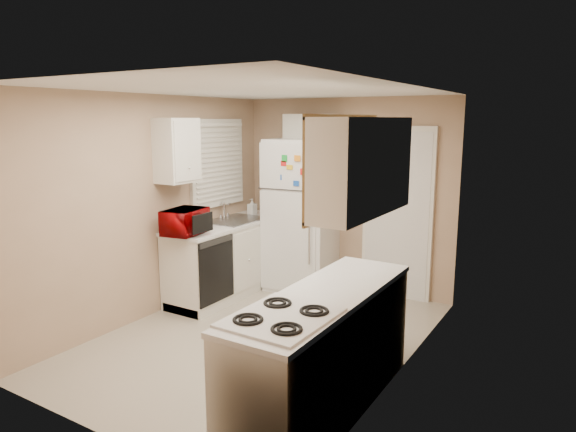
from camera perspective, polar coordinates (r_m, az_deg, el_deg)
The scene contains 19 objects.
floor at distance 5.25m, azimuth -2.92°, elevation -13.31°, with size 3.80×3.80×0.00m, color #C0B5A3.
ceiling at distance 4.80m, azimuth -3.20°, elevation 13.84°, with size 3.80×3.80×0.00m, color white.
wall_left at distance 5.78m, azimuth -14.58°, elevation 1.04°, with size 3.80×3.80×0.00m, color tan.
wall_right at distance 4.27m, azimuth 12.66°, elevation -2.21°, with size 3.80×3.80×0.00m, color tan.
wall_back at distance 6.52m, azimuth 6.42°, elevation 2.38°, with size 2.80×2.80×0.00m, color tan.
wall_front at distance 3.53m, azimuth -20.80°, elevation -5.38°, with size 2.80×2.80×0.00m, color tan.
left_counter at distance 6.40m, azimuth -6.58°, elevation -4.65°, with size 0.60×1.80×0.90m, color silver.
dishwasher at distance 5.77m, azimuth -7.98°, elevation -5.99°, with size 0.03×0.58×0.72m, color black.
sink at distance 6.42m, azimuth -5.84°, elevation -0.82°, with size 0.54×0.74×0.16m, color gray.
microwave at distance 5.69m, azimuth -11.37°, elevation -0.52°, with size 0.28×0.50×0.33m, color #870104.
soap_bottle at distance 6.77m, azimuth -4.01°, elevation 1.01°, with size 0.09×0.10×0.21m, color silver.
window_blinds at distance 6.48m, azimuth -7.81°, elevation 5.85°, with size 0.10×0.98×1.08m, color silver.
upper_cabinet_left at distance 5.77m, azimuth -12.24°, elevation 7.12°, with size 0.30×0.45×0.70m, color silver.
refrigerator at distance 6.48m, azimuth 1.71°, elevation 0.16°, with size 0.78×0.76×1.90m, color silver.
cabinet_over_fridge at distance 6.50m, azimuth 2.76°, elevation 9.49°, with size 0.70×0.30×0.40m, color silver.
interior_door at distance 6.26m, azimuth 12.04°, elevation 0.18°, with size 0.86×0.06×2.08m, color silver.
right_counter at distance 3.92m, azimuth 3.98°, elevation -14.76°, with size 0.60×2.00×0.90m, color silver.
stove at distance 3.50m, azimuth -0.67°, elevation -18.43°, with size 0.57×0.71×0.86m, color silver.
upper_cabinet_right at distance 3.77m, azimuth 8.39°, elevation 5.48°, with size 0.30×1.20×0.70m, color silver.
Camera 1 is at (2.71, -3.96, 2.13)m, focal length 32.00 mm.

